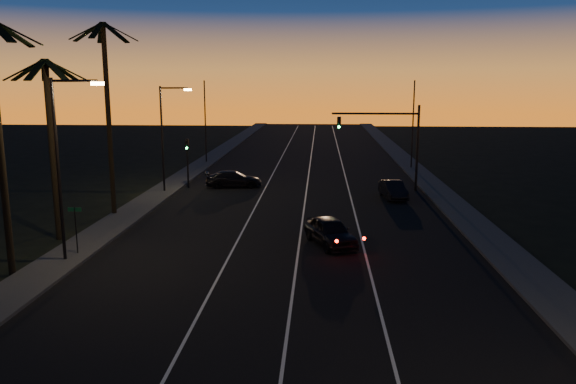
# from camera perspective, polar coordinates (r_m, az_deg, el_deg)

# --- Properties ---
(road) EXTENTS (20.00, 170.00, 0.01)m
(road) POSITION_cam_1_polar(r_m,az_deg,el_deg) (37.10, 0.74, -2.60)
(road) COLOR black
(road) RESTS_ON ground
(sidewalk_left) EXTENTS (2.40, 170.00, 0.16)m
(sidewalk_left) POSITION_cam_1_polar(r_m,az_deg,el_deg) (39.20, -15.85, -2.17)
(sidewalk_left) COLOR #333331
(sidewalk_left) RESTS_ON ground
(sidewalk_right) EXTENTS (2.40, 170.00, 0.16)m
(sidewalk_right) POSITION_cam_1_polar(r_m,az_deg,el_deg) (38.27, 17.76, -2.60)
(sidewalk_right) COLOR #333331
(sidewalk_right) RESTS_ON ground
(lane_stripe_left) EXTENTS (0.12, 160.00, 0.01)m
(lane_stripe_left) POSITION_cam_1_polar(r_m,az_deg,el_deg) (37.35, -3.86, -2.51)
(lane_stripe_left) COLOR silver
(lane_stripe_left) RESTS_ON road
(lane_stripe_mid) EXTENTS (0.12, 160.00, 0.01)m
(lane_stripe_mid) POSITION_cam_1_polar(r_m,az_deg,el_deg) (37.08, 1.52, -2.59)
(lane_stripe_mid) COLOR silver
(lane_stripe_mid) RESTS_ON road
(lane_stripe_right) EXTENTS (0.12, 160.00, 0.01)m
(lane_stripe_right) POSITION_cam_1_polar(r_m,az_deg,el_deg) (37.14, 6.93, -2.65)
(lane_stripe_right) COLOR silver
(lane_stripe_right) RESTS_ON road
(palm_mid) EXTENTS (4.25, 4.16, 10.03)m
(palm_mid) POSITION_cam_1_polar(r_m,az_deg,el_deg) (33.56, -23.00, 5.89)
(palm_mid) COLOR black
(palm_mid) RESTS_ON ground
(palm_far) EXTENTS (4.25, 4.16, 12.53)m
(palm_far) POSITION_cam_1_polar(r_m,az_deg,el_deg) (38.59, -17.87, 8.82)
(palm_far) COLOR black
(palm_far) RESTS_ON ground
(streetlight_left_near) EXTENTS (2.55, 0.26, 9.00)m
(streetlight_left_near) POSITION_cam_1_polar(r_m,az_deg,el_deg) (28.98, -21.88, 3.44)
(streetlight_left_near) COLOR black
(streetlight_left_near) RESTS_ON ground
(streetlight_left_far) EXTENTS (2.55, 0.26, 8.50)m
(streetlight_left_far) POSITION_cam_1_polar(r_m,az_deg,el_deg) (45.85, -12.32, 6.17)
(streetlight_left_far) COLOR black
(streetlight_left_far) RESTS_ON ground
(street_sign) EXTENTS (0.70, 0.06, 2.60)m
(street_sign) POSITION_cam_1_polar(r_m,az_deg,el_deg) (30.57, -20.77, -3.13)
(street_sign) COLOR black
(street_sign) RESTS_ON ground
(signal_mast) EXTENTS (7.10, 0.41, 7.00)m
(signal_mast) POSITION_cam_1_polar(r_m,az_deg,el_deg) (46.51, 10.19, 5.97)
(signal_mast) COLOR black
(signal_mast) RESTS_ON ground
(signal_post) EXTENTS (0.28, 0.37, 4.20)m
(signal_post) POSITION_cam_1_polar(r_m,az_deg,el_deg) (47.68, -10.20, 3.81)
(signal_post) COLOR black
(signal_post) RESTS_ON ground
(far_pole_left) EXTENTS (0.14, 0.14, 9.00)m
(far_pole_left) POSITION_cam_1_polar(r_m,az_deg,el_deg) (62.45, -8.40, 7.03)
(far_pole_left) COLOR black
(far_pole_left) RESTS_ON ground
(far_pole_right) EXTENTS (0.14, 0.14, 9.00)m
(far_pole_right) POSITION_cam_1_polar(r_m,az_deg,el_deg) (58.93, 12.57, 6.65)
(far_pole_right) COLOR black
(far_pole_right) RESTS_ON ground
(lead_car) EXTENTS (3.41, 5.21, 1.51)m
(lead_car) POSITION_cam_1_polar(r_m,az_deg,el_deg) (30.83, 4.31, -4.01)
(lead_car) COLOR black
(lead_car) RESTS_ON road
(right_car) EXTENTS (1.93, 4.25, 1.35)m
(right_car) POSITION_cam_1_polar(r_m,az_deg,el_deg) (43.77, 10.63, 0.23)
(right_car) COLOR black
(right_car) RESTS_ON road
(cross_car) EXTENTS (4.99, 2.59, 1.38)m
(cross_car) POSITION_cam_1_polar(r_m,az_deg,el_deg) (47.91, -5.56, 1.32)
(cross_car) COLOR black
(cross_car) RESTS_ON road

